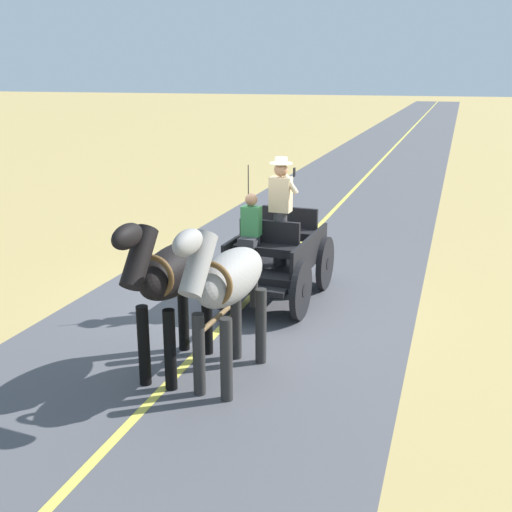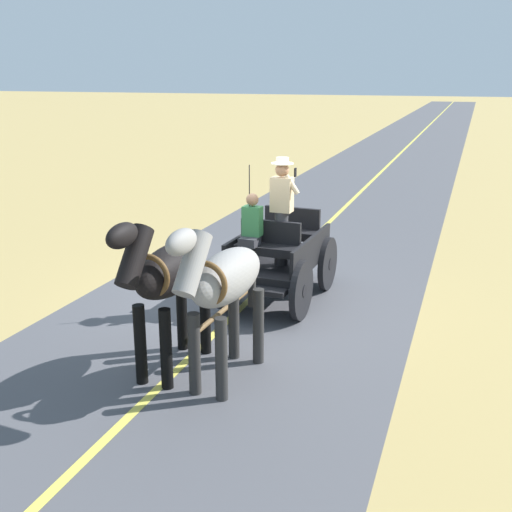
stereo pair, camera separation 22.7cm
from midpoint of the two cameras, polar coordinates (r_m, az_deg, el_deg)
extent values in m
plane|color=tan|center=(10.81, 0.06, -4.00)|extent=(200.00, 200.00, 0.00)
cube|color=#4C4C51|center=(10.81, 0.06, -3.98)|extent=(5.66, 160.00, 0.01)
cube|color=#DBCC4C|center=(10.81, 0.06, -3.95)|extent=(0.12, 160.00, 0.00)
cube|color=black|center=(10.68, 2.74, -0.54)|extent=(1.29, 2.25, 0.12)
cube|color=black|center=(10.44, 5.72, 0.59)|extent=(0.15, 2.09, 0.44)
cube|color=black|center=(10.79, -0.10, 1.21)|extent=(0.15, 2.09, 0.44)
cube|color=black|center=(9.62, 0.35, -3.09)|extent=(1.09, 0.28, 0.08)
cube|color=black|center=(11.83, 4.64, 0.20)|extent=(0.73, 0.23, 0.06)
cube|color=black|center=(10.03, 1.64, 0.59)|extent=(1.03, 0.40, 0.14)
cube|color=black|center=(10.13, 2.00, 2.05)|extent=(1.02, 0.12, 0.44)
cube|color=black|center=(11.03, 3.61, 2.04)|extent=(1.03, 0.40, 0.14)
cube|color=black|center=(11.14, 3.93, 3.35)|extent=(1.02, 0.12, 0.44)
cylinder|color=black|center=(9.85, 4.84, -3.17)|extent=(0.14, 0.96, 0.96)
cylinder|color=black|center=(9.85, 4.84, -3.17)|extent=(0.13, 0.22, 0.21)
cylinder|color=black|center=(10.28, -2.11, -2.28)|extent=(0.14, 0.96, 0.96)
cylinder|color=black|center=(10.28, -2.11, -2.28)|extent=(0.13, 0.22, 0.21)
cylinder|color=black|center=(11.26, 7.14, -0.71)|extent=(0.14, 0.96, 0.96)
cylinder|color=black|center=(11.26, 7.14, -0.71)|extent=(0.13, 0.22, 0.21)
cylinder|color=black|center=(11.64, 0.95, -0.01)|extent=(0.14, 0.96, 0.96)
cylinder|color=black|center=(11.64, 0.95, -0.01)|extent=(0.13, 0.22, 0.21)
cylinder|color=brown|center=(8.76, -2.00, -4.77)|extent=(0.15, 2.00, 0.07)
cylinder|color=black|center=(9.96, 0.05, 4.64)|extent=(0.02, 0.02, 1.30)
cylinder|color=#2D2D33|center=(10.19, 2.97, 1.60)|extent=(0.22, 0.22, 0.90)
cube|color=tan|center=(10.03, 3.03, 5.64)|extent=(0.35, 0.23, 0.56)
sphere|color=#9E7051|center=(9.96, 3.07, 7.89)|extent=(0.22, 0.22, 0.22)
cylinder|color=beige|center=(9.95, 3.08, 8.46)|extent=(0.36, 0.36, 0.01)
cylinder|color=beige|center=(9.94, 3.08, 8.75)|extent=(0.20, 0.20, 0.10)
cylinder|color=tan|center=(9.91, 3.97, 6.54)|extent=(0.26, 0.09, 0.32)
cube|color=black|center=(9.84, 4.29, 7.64)|extent=(0.02, 0.07, 0.14)
cube|color=#2D2D33|center=(9.97, 0.06, 1.34)|extent=(0.29, 0.33, 0.14)
cube|color=#387F47|center=(10.00, 0.32, 3.22)|extent=(0.31, 0.21, 0.48)
sphere|color=#9E7051|center=(9.92, 0.32, 5.19)|extent=(0.20, 0.20, 0.20)
ellipsoid|color=gray|center=(7.67, -1.81, -1.88)|extent=(0.68, 1.60, 0.64)
cylinder|color=#272726|center=(7.46, -2.31, -9.45)|extent=(0.15, 0.15, 1.05)
cylinder|color=#272726|center=(7.61, -4.80, -8.94)|extent=(0.15, 0.15, 1.05)
cylinder|color=#272726|center=(8.36, 1.00, -6.46)|extent=(0.15, 0.15, 1.05)
cylinder|color=#272726|center=(8.50, -1.28, -6.07)|extent=(0.15, 0.15, 1.05)
cylinder|color=gray|center=(6.83, -4.89, -0.73)|extent=(0.31, 0.67, 0.73)
ellipsoid|color=gray|center=(6.56, -5.87, 1.28)|extent=(0.26, 0.56, 0.28)
cube|color=#272726|center=(6.84, -4.82, -0.39)|extent=(0.10, 0.51, 0.56)
cylinder|color=#272726|center=(8.40, 0.39, -2.38)|extent=(0.11, 0.11, 0.70)
torus|color=brown|center=(7.18, -3.70, -2.52)|extent=(0.55, 0.11, 0.55)
ellipsoid|color=black|center=(7.99, -6.90, -1.22)|extent=(0.62, 1.58, 0.64)
cylinder|color=black|center=(7.77, -7.41, -8.46)|extent=(0.15, 0.15, 1.05)
cylinder|color=black|center=(7.94, -9.73, -8.00)|extent=(0.15, 0.15, 1.05)
cylinder|color=black|center=(8.66, -3.92, -5.67)|extent=(0.15, 0.15, 1.05)
cylinder|color=black|center=(8.81, -6.07, -5.32)|extent=(0.15, 0.15, 1.05)
cylinder|color=black|center=(7.18, -10.18, -0.07)|extent=(0.28, 0.66, 0.73)
ellipsoid|color=black|center=(6.92, -11.25, 1.85)|extent=(0.24, 0.55, 0.28)
cube|color=black|center=(7.19, -10.11, 0.25)|extent=(0.08, 0.50, 0.56)
cylinder|color=black|center=(8.71, -4.53, -1.74)|extent=(0.11, 0.11, 0.70)
torus|color=brown|center=(7.52, -8.88, -1.81)|extent=(0.55, 0.09, 0.55)
camera|label=1|loc=(0.11, -89.31, 0.20)|focal=43.68mm
camera|label=2|loc=(0.11, 90.69, -0.20)|focal=43.68mm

